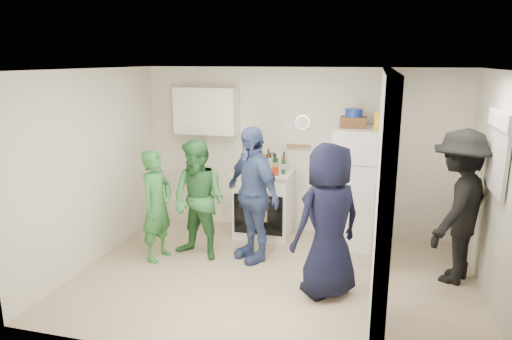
{
  "coord_description": "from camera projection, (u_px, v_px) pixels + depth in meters",
  "views": [
    {
      "loc": [
        1.08,
        -5.01,
        2.61
      ],
      "look_at": [
        -0.33,
        0.4,
        1.25
      ],
      "focal_mm": 32.0,
      "sensor_mm": 36.0,
      "label": 1
    }
  ],
  "objects": [
    {
      "name": "bottle_g",
      "position": [
        284.0,
        161.0,
        6.8
      ],
      "size": [
        0.07,
        0.07,
        0.28
      ],
      "primitive_type": "cylinder",
      "color": "#A7A336",
      "rests_on": "stove"
    },
    {
      "name": "partition_pier_back",
      "position": [
        381.0,
        165.0,
        6.03
      ],
      "size": [
        0.12,
        1.2,
        2.5
      ],
      "primitive_type": "cube",
      "color": "silver",
      "rests_on": "floor"
    },
    {
      "name": "bottle_f",
      "position": [
        275.0,
        163.0,
        6.71
      ],
      "size": [
        0.08,
        0.08,
        0.27
      ],
      "primitive_type": "cylinder",
      "color": "#17401F",
      "rests_on": "stove"
    },
    {
      "name": "wall_right",
      "position": [
        502.0,
        195.0,
        4.71
      ],
      "size": [
        0.0,
        3.4,
        3.4
      ],
      "primitive_type": "plane",
      "rotation": [
        1.57,
        0.0,
        -1.57
      ],
      "color": "silver",
      "rests_on": "floor"
    },
    {
      "name": "upper_cabinet",
      "position": [
        207.0,
        111.0,
        6.92
      ],
      "size": [
        0.95,
        0.34,
        0.7
      ],
      "primitive_type": "cube",
      "color": "silver",
      "rests_on": "wall_back"
    },
    {
      "name": "blue_bowl",
      "position": [
        354.0,
        113.0,
        6.25
      ],
      "size": [
        0.24,
        0.24,
        0.11
      ],
      "primitive_type": "cylinder",
      "color": "navy",
      "rests_on": "wicker_basket"
    },
    {
      "name": "wicker_basket",
      "position": [
        353.0,
        122.0,
        6.28
      ],
      "size": [
        0.35,
        0.25,
        0.15
      ],
      "primitive_type": "cube",
      "color": "brown",
      "rests_on": "fridge"
    },
    {
      "name": "wall_clock",
      "position": [
        303.0,
        122.0,
        6.75
      ],
      "size": [
        0.22,
        0.02,
        0.22
      ],
      "primitive_type": "cylinder",
      "rotation": [
        1.57,
        0.0,
        0.0
      ],
      "color": "white",
      "rests_on": "wall_back"
    },
    {
      "name": "wall_front",
      "position": [
        230.0,
        232.0,
        3.7
      ],
      "size": [
        4.8,
        0.0,
        4.8
      ],
      "primitive_type": "plane",
      "rotation": [
        -1.57,
        0.0,
        0.0
      ],
      "color": "silver",
      "rests_on": "floor"
    },
    {
      "name": "bottle_c",
      "position": [
        262.0,
        160.0,
        6.87
      ],
      "size": [
        0.07,
        0.07,
        0.27
      ],
      "primitive_type": "cylinder",
      "color": "silver",
      "rests_on": "stove"
    },
    {
      "name": "person_nook",
      "position": [
        458.0,
        207.0,
        5.36
      ],
      "size": [
        1.15,
        1.37,
        1.84
      ],
      "primitive_type": "imported",
      "rotation": [
        0.0,
        0.0,
        -2.04
      ],
      "color": "black",
      "rests_on": "floor"
    },
    {
      "name": "yellow_cup_stack_stove",
      "position": [
        252.0,
        166.0,
        6.55
      ],
      "size": [
        0.09,
        0.09,
        0.25
      ],
      "primitive_type": "cylinder",
      "color": "gold",
      "rests_on": "stove"
    },
    {
      "name": "ceiling",
      "position": [
        276.0,
        70.0,
        5.0
      ],
      "size": [
        4.8,
        4.8,
        0.0
      ],
      "primitive_type": "plane",
      "rotation": [
        3.14,
        0.0,
        0.0
      ],
      "color": "white",
      "rests_on": "wall_back"
    },
    {
      "name": "partition_header",
      "position": [
        388.0,
        90.0,
        4.75
      ],
      "size": [
        0.12,
        1.0,
        0.4
      ],
      "primitive_type": "cube",
      "color": "silver",
      "rests_on": "partition_pier_back"
    },
    {
      "name": "person_denim",
      "position": [
        252.0,
        194.0,
        5.95
      ],
      "size": [
        1.08,
        1.01,
        1.79
      ],
      "primitive_type": "imported",
      "rotation": [
        0.0,
        0.0,
        -0.7
      ],
      "color": "#375378",
      "rests_on": "floor"
    },
    {
      "name": "floor",
      "position": [
        274.0,
        278.0,
        5.59
      ],
      "size": [
        4.8,
        4.8,
        0.0
      ],
      "primitive_type": "plane",
      "color": "tan",
      "rests_on": "ground"
    },
    {
      "name": "nook_valance",
      "position": [
        500.0,
        120.0,
        4.73
      ],
      "size": [
        0.04,
        0.82,
        0.18
      ],
      "primitive_type": "cube",
      "color": "white",
      "rests_on": "wall_right"
    },
    {
      "name": "person_green_center",
      "position": [
        199.0,
        200.0,
        6.01
      ],
      "size": [
        0.9,
        0.78,
        1.6
      ],
      "primitive_type": "imported",
      "rotation": [
        0.0,
        0.0,
        -0.25
      ],
      "color": "#337435",
      "rests_on": "floor"
    },
    {
      "name": "bottle_a",
      "position": [
        248.0,
        159.0,
        6.89
      ],
      "size": [
        0.06,
        0.06,
        0.28
      ],
      "primitive_type": "cylinder",
      "color": "#6F6516",
      "rests_on": "stove"
    },
    {
      "name": "stove",
      "position": [
        264.0,
        203.0,
        6.87
      ],
      "size": [
        0.83,
        0.7,
        0.99
      ],
      "primitive_type": "cube",
      "color": "white",
      "rests_on": "floor"
    },
    {
      "name": "bottle_l",
      "position": [
        270.0,
        163.0,
        6.54
      ],
      "size": [
        0.07,
        0.07,
        0.32
      ],
      "primitive_type": "cylinder",
      "color": "#ADAEBF",
      "rests_on": "stove"
    },
    {
      "name": "bottle_i",
      "position": [
        268.0,
        159.0,
        6.81
      ],
      "size": [
        0.07,
        0.07,
        0.32
      ],
      "primitive_type": "cylinder",
      "color": "#5D300F",
      "rests_on": "stove"
    },
    {
      "name": "spice_shelf",
      "position": [
        298.0,
        146.0,
        6.82
      ],
      "size": [
        0.35,
        0.08,
        0.03
      ],
      "primitive_type": "cube",
      "color": "olive",
      "rests_on": "wall_back"
    },
    {
      "name": "red_cup",
      "position": [
        276.0,
        171.0,
        6.5
      ],
      "size": [
        0.09,
        0.09,
        0.12
      ],
      "primitive_type": "cylinder",
      "color": "red",
      "rests_on": "stove"
    },
    {
      "name": "wall_left",
      "position": [
        93.0,
        168.0,
        5.88
      ],
      "size": [
        0.0,
        3.4,
        3.4
      ],
      "primitive_type": "plane",
      "rotation": [
        1.57,
        0.0,
        1.57
      ],
      "color": "silver",
      "rests_on": "floor"
    },
    {
      "name": "nook_window",
      "position": [
        500.0,
        153.0,
        4.8
      ],
      "size": [
        0.03,
        0.7,
        0.8
      ],
      "primitive_type": "cube",
      "color": "black",
      "rests_on": "wall_right"
    },
    {
      "name": "wall_back",
      "position": [
        299.0,
        152.0,
        6.89
      ],
      "size": [
        4.8,
        0.0,
        4.8
      ],
      "primitive_type": "plane",
      "rotation": [
        1.57,
        0.0,
        0.0
      ],
      "color": "silver",
      "rests_on": "floor"
    },
    {
      "name": "nook_window_frame",
      "position": [
        498.0,
        153.0,
        4.81
      ],
      "size": [
        0.04,
        0.76,
        0.86
      ],
      "primitive_type": "cube",
      "color": "white",
      "rests_on": "wall_right"
    },
    {
      "name": "fridge",
      "position": [
        357.0,
        188.0,
        6.43
      ],
      "size": [
        0.7,
        0.68,
        1.69
      ],
      "primitive_type": "cube",
      "color": "white",
      "rests_on": "floor"
    },
    {
      "name": "bottle_d",
      "position": [
        264.0,
        163.0,
        6.67
      ],
      "size": [
        0.06,
        0.06,
        0.26
      ],
      "primitive_type": "cylinder",
      "color": "#673212",
      "rests_on": "stove"
    },
    {
      "name": "bottle_k",
      "position": [
        251.0,
        159.0,
        6.8
      ],
      "size": [
        0.07,
        0.07,
        0.33
      ],
      "primitive_type": "cylinder",
      "color": "olive",
      "rests_on": "stove"
    },
    {
      "name": "person_navy",
      "position": [
        328.0,
        221.0,
        5.03
      ],
      "size": [
        1.01,
        0.99,
        1.75
      ],
      "primitive_type": "imported",
      "rotation": [
        0.0,
        0.0,
        -2.4
      ],
      "color": "black",
      "rests_on": "floor"
    },
    {
      "name": "bottle_j",
      "position": [
        283.0,
        165.0,
        6.57
      ],
      "size": [
        0.06,
        0.06,
        0.28
      ],
      "primitive_type": "cylinder",
      "color": "#1B4F26",
      "rests_on": "stove"
    },
    {
      "name": "bottle_h",
      "position": [
        242.0,
        162.0,
        6.7
      ],
      "size": [
        0.07,
        0.07,
        0.28
      ],
      "primitive_type": "cylinder",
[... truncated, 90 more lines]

